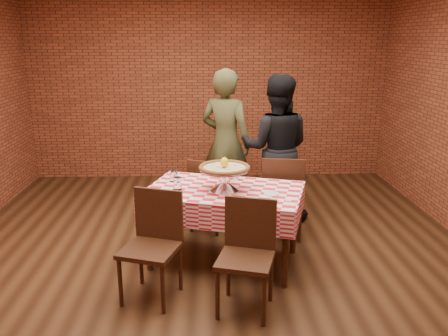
{
  "coord_description": "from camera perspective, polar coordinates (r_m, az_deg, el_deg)",
  "views": [
    {
      "loc": [
        -0.07,
        -4.16,
        2.15
      ],
      "look_at": [
        0.11,
        0.07,
        0.95
      ],
      "focal_mm": 36.8,
      "sensor_mm": 36.0,
      "label": 1
    }
  ],
  "objects": [
    {
      "name": "ground",
      "position": [
        4.69,
        -1.35,
        -11.53
      ],
      "size": [
        6.0,
        6.0,
        0.0
      ],
      "primitive_type": "plane",
      "color": "black",
      "rests_on": "ground"
    },
    {
      "name": "back_wall",
      "position": [
        7.2,
        -1.89,
        10.2
      ],
      "size": [
        5.5,
        0.0,
        5.5
      ],
      "primitive_type": "plane",
      "rotation": [
        1.57,
        0.0,
        0.0
      ],
      "color": "brown",
      "rests_on": "ground"
    },
    {
      "name": "table",
      "position": [
        4.54,
        0.01,
        -7.22
      ],
      "size": [
        1.64,
        1.25,
        0.75
      ],
      "primitive_type": "cube",
      "rotation": [
        0.0,
        0.0,
        -0.29
      ],
      "color": "#422312",
      "rests_on": "ground"
    },
    {
      "name": "tablecloth",
      "position": [
        4.45,
        0.01,
        -4.15
      ],
      "size": [
        1.69,
        1.3,
        0.25
      ],
      "primitive_type": null,
      "rotation": [
        0.0,
        0.0,
        -0.29
      ],
      "color": "red",
      "rests_on": "table"
    },
    {
      "name": "pizza_stand",
      "position": [
        4.34,
        0.06,
        -1.46
      ],
      "size": [
        0.67,
        0.67,
        0.21
      ],
      "primitive_type": null,
      "rotation": [
        0.0,
        0.0,
        -0.64
      ],
      "color": "silver",
      "rests_on": "tablecloth"
    },
    {
      "name": "pizza",
      "position": [
        4.31,
        0.06,
        -0.02
      ],
      "size": [
        0.68,
        0.68,
        0.03
      ],
      "primitive_type": "cylinder",
      "rotation": [
        0.0,
        0.0,
        -0.64
      ],
      "color": "beige",
      "rests_on": "pizza_stand"
    },
    {
      "name": "lemon",
      "position": [
        4.29,
        0.06,
        0.69
      ],
      "size": [
        0.11,
        0.11,
        0.1
      ],
      "primitive_type": "ellipsoid",
      "rotation": [
        0.0,
        0.0,
        -0.64
      ],
      "color": "yellow",
      "rests_on": "pizza"
    },
    {
      "name": "water_glass_left",
      "position": [
        4.39,
        -5.79,
        -1.92
      ],
      "size": [
        0.1,
        0.1,
        0.12
      ],
      "primitive_type": "cylinder",
      "rotation": [
        0.0,
        0.0,
        -0.29
      ],
      "color": "white",
      "rests_on": "tablecloth"
    },
    {
      "name": "water_glass_right",
      "position": [
        4.65,
        -6.24,
        -0.94
      ],
      "size": [
        0.1,
        0.1,
        0.12
      ],
      "primitive_type": "cylinder",
      "rotation": [
        0.0,
        0.0,
        -0.29
      ],
      "color": "white",
      "rests_on": "tablecloth"
    },
    {
      "name": "side_plate",
      "position": [
        4.28,
        5.93,
        -3.22
      ],
      "size": [
        0.18,
        0.18,
        0.01
      ],
      "primitive_type": "cylinder",
      "rotation": [
        0.0,
        0.0,
        -0.29
      ],
      "color": "white",
      "rests_on": "tablecloth"
    },
    {
      "name": "sweetener_packet_a",
      "position": [
        4.12,
        6.54,
        -4.02
      ],
      "size": [
        0.06,
        0.05,
        0.0
      ],
      "primitive_type": "cube",
      "rotation": [
        0.0,
        0.0,
        0.33
      ],
      "color": "white",
      "rests_on": "tablecloth"
    },
    {
      "name": "sweetener_packet_b",
      "position": [
        4.13,
        8.0,
        -4.02
      ],
      "size": [
        0.06,
        0.04,
        0.0
      ],
      "primitive_type": "cube",
      "rotation": [
        0.0,
        0.0,
        -0.17
      ],
      "color": "white",
      "rests_on": "tablecloth"
    },
    {
      "name": "condiment_caddy",
      "position": [
        4.69,
        1.31,
        -0.59
      ],
      "size": [
        0.12,
        0.11,
        0.14
      ],
      "primitive_type": "cube",
      "rotation": [
        0.0,
        0.0,
        -0.42
      ],
      "color": "silver",
      "rests_on": "tablecloth"
    },
    {
      "name": "chair_near_left",
      "position": [
        3.94,
        -9.18,
        -9.85
      ],
      "size": [
        0.56,
        0.56,
        0.92
      ],
      "primitive_type": null,
      "rotation": [
        0.0,
        0.0,
        -0.33
      ],
      "color": "#422312",
      "rests_on": "ground"
    },
    {
      "name": "chair_near_right",
      "position": [
        3.73,
        2.67,
        -11.28
      ],
      "size": [
        0.53,
        0.53,
        0.91
      ],
      "primitive_type": null,
      "rotation": [
        0.0,
        0.0,
        -0.29
      ],
      "color": "#422312",
      "rests_on": "ground"
    },
    {
      "name": "chair_far_left",
      "position": [
        5.29,
        -1.78,
        -3.21
      ],
      "size": [
        0.51,
        0.51,
        0.86
      ],
      "primitive_type": null,
      "rotation": [
        0.0,
        0.0,
        2.69
      ],
      "color": "#422312",
      "rests_on": "ground"
    },
    {
      "name": "chair_far_right",
      "position": [
        5.16,
        7.19,
        -3.35
      ],
      "size": [
        0.52,
        0.52,
        0.94
      ],
      "primitive_type": null,
      "rotation": [
        0.0,
        0.0,
        3.0
      ],
      "color": "#422312",
      "rests_on": "ground"
    },
    {
      "name": "diner_olive",
      "position": [
        5.68,
        0.23,
        3.17
      ],
      "size": [
        0.79,
        0.7,
        1.82
      ],
      "primitive_type": "imported",
      "rotation": [
        0.0,
        0.0,
        2.63
      ],
      "color": "#434525",
      "rests_on": "ground"
    },
    {
      "name": "diner_black",
      "position": [
        5.56,
        6.45,
        2.46
      ],
      "size": [
        0.96,
        0.81,
        1.76
      ],
      "primitive_type": "imported",
      "rotation": [
        0.0,
        0.0,
        2.96
      ],
      "color": "black",
      "rests_on": "ground"
    }
  ]
}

